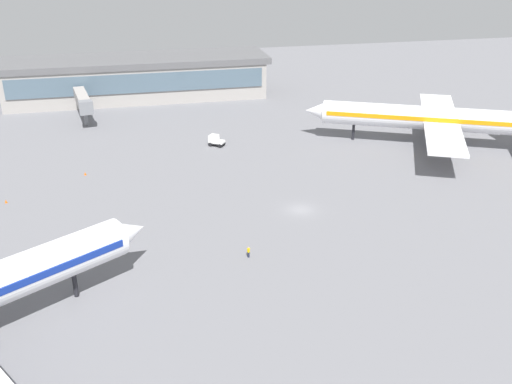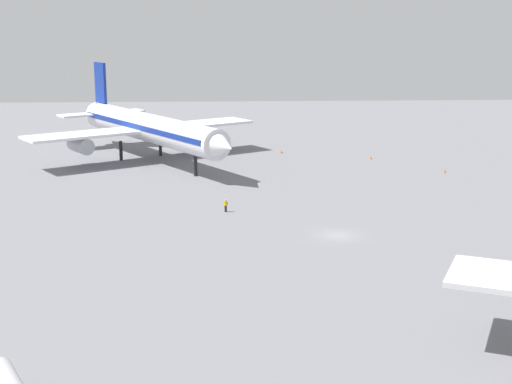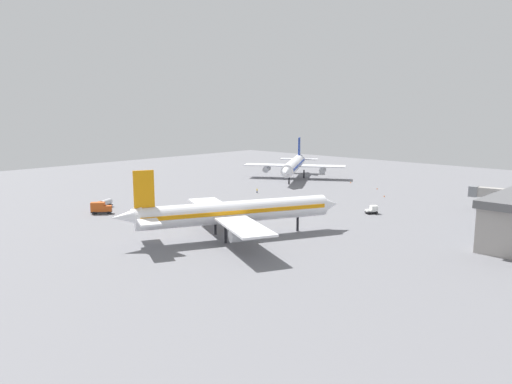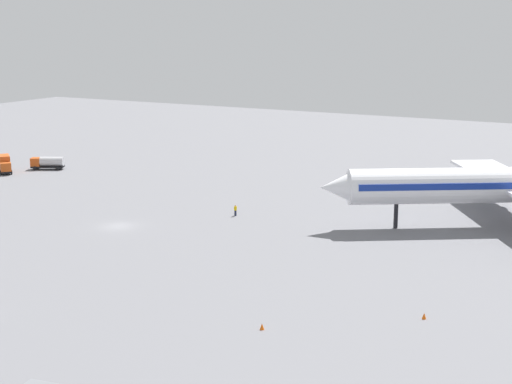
% 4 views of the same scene
% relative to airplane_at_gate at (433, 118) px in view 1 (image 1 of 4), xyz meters
% --- Properties ---
extents(ground, '(288.00, 288.00, 0.00)m').
position_rel_airplane_at_gate_xyz_m(ground, '(36.45, 24.48, -5.97)').
color(ground, slate).
extents(terminal_building, '(71.12, 18.54, 11.11)m').
position_rel_airplane_at_gate_xyz_m(terminal_building, '(59.64, -53.45, -0.31)').
color(terminal_building, '#9E9993').
rests_on(terminal_building, ground).
extents(airplane_at_gate, '(50.51, 41.95, 16.43)m').
position_rel_airplane_at_gate_xyz_m(airplane_at_gate, '(0.00, 0.00, 0.00)').
color(airplane_at_gate, white).
rests_on(airplane_at_gate, ground).
extents(baggage_tug, '(3.75, 3.55, 2.30)m').
position_rel_airplane_at_gate_xyz_m(baggage_tug, '(45.12, -9.85, -4.82)').
color(baggage_tug, black).
rests_on(baggage_tug, ground).
extents(ground_crew_worker, '(0.45, 0.57, 1.67)m').
position_rel_airplane_at_gate_xyz_m(ground_crew_worker, '(48.06, 37.58, -5.12)').
color(ground_crew_worker, '#1E2338').
rests_on(ground_crew_worker, ground).
extents(jet_bridge, '(5.34, 16.52, 6.74)m').
position_rel_airplane_at_gate_xyz_m(jet_bridge, '(73.25, -34.06, -0.85)').
color(jet_bridge, '#9E9993').
rests_on(jet_bridge, ground).
extents(safety_cone_mid_apron, '(0.44, 0.44, 0.60)m').
position_rel_airplane_at_gate_xyz_m(safety_cone_mid_apron, '(84.46, 10.91, -5.67)').
color(safety_cone_mid_apron, '#EA590C').
rests_on(safety_cone_mid_apron, ground).
extents(safety_cone_far_side, '(0.44, 0.44, 0.60)m').
position_rel_airplane_at_gate_xyz_m(safety_cone_far_side, '(71.85, 1.10, -5.67)').
color(safety_cone_far_side, '#EA590C').
rests_on(safety_cone_far_side, ground).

